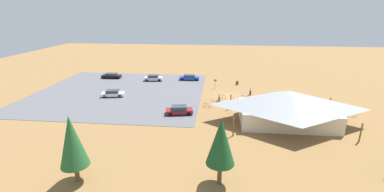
{
  "coord_description": "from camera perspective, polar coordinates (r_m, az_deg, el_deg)",
  "views": [
    {
      "loc": [
        2.19,
        50.95,
        16.78
      ],
      "look_at": [
        7.04,
        3.92,
        1.2
      ],
      "focal_mm": 24.74,
      "sensor_mm": 36.0,
      "label": 1
    }
  ],
  "objects": [
    {
      "name": "ground",
      "position": [
        53.69,
        7.93,
        -0.15
      ],
      "size": [
        160.0,
        160.0,
        0.0
      ],
      "primitive_type": "plane",
      "color": "olive",
      "rests_on": "ground"
    },
    {
      "name": "parking_lot_asphalt",
      "position": [
        58.46,
        -15.21,
        0.93
      ],
      "size": [
        34.87,
        32.81,
        0.05
      ],
      "primitive_type": "cube",
      "color": "#56565B",
      "rests_on": "ground"
    },
    {
      "name": "bike_pavilion",
      "position": [
        42.56,
        19.92,
        -1.87
      ],
      "size": [
        17.05,
        10.97,
        5.22
      ],
      "color": "beige",
      "rests_on": "ground"
    },
    {
      "name": "trash_bin",
      "position": [
        62.46,
        9.71,
        2.82
      ],
      "size": [
        0.6,
        0.6,
        0.9
      ],
      "primitive_type": "cylinder",
      "color": "brown",
      "rests_on": "ground"
    },
    {
      "name": "lot_sign",
      "position": [
        58.39,
        5.04,
        2.91
      ],
      "size": [
        0.56,
        0.08,
        2.2
      ],
      "color": "#99999E",
      "rests_on": "ground"
    },
    {
      "name": "pine_mideast",
      "position": [
        28.66,
        -24.45,
        -8.94
      ],
      "size": [
        2.83,
        2.83,
        7.18
      ],
      "color": "brown",
      "rests_on": "ground"
    },
    {
      "name": "pine_midwest",
      "position": [
        25.83,
        6.22,
        -9.81
      ],
      "size": [
        2.85,
        2.85,
        7.1
      ],
      "color": "brown",
      "rests_on": "ground"
    },
    {
      "name": "bicycle_orange_front_row",
      "position": [
        49.29,
        5.06,
        -1.26
      ],
      "size": [
        1.75,
        0.5,
        0.83
      ],
      "color": "black",
      "rests_on": "ground"
    },
    {
      "name": "bicycle_white_mid_cluster",
      "position": [
        51.92,
        30.1,
        -2.73
      ],
      "size": [
        1.43,
        1.17,
        0.86
      ],
      "color": "black",
      "rests_on": "ground"
    },
    {
      "name": "bicycle_teal_by_bin",
      "position": [
        51.29,
        8.84,
        -0.66
      ],
      "size": [
        0.48,
        1.71,
        0.83
      ],
      "color": "black",
      "rests_on": "ground"
    },
    {
      "name": "bicycle_blue_edge_south",
      "position": [
        54.34,
        25.47,
        -1.2
      ],
      "size": [
        0.82,
        1.52,
        0.76
      ],
      "color": "black",
      "rests_on": "ground"
    },
    {
      "name": "bicycle_silver_back_row",
      "position": [
        50.57,
        31.06,
        -3.4
      ],
      "size": [
        1.76,
        0.65,
        0.88
      ],
      "color": "black",
      "rests_on": "ground"
    },
    {
      "name": "bicycle_yellow_lone_west",
      "position": [
        50.32,
        25.48,
        -2.64
      ],
      "size": [
        0.72,
        1.69,
        0.85
      ],
      "color": "black",
      "rests_on": "ground"
    },
    {
      "name": "bicycle_red_near_sign",
      "position": [
        52.17,
        11.1,
        -0.41
      ],
      "size": [
        1.39,
        1.2,
        0.86
      ],
      "color": "black",
      "rests_on": "ground"
    },
    {
      "name": "bicycle_purple_yard_center",
      "position": [
        52.67,
        24.5,
        -1.6
      ],
      "size": [
        1.25,
        1.32,
        0.89
      ],
      "color": "black",
      "rests_on": "ground"
    },
    {
      "name": "bicycle_black_lone_east",
      "position": [
        54.86,
        28.37,
        -1.46
      ],
      "size": [
        0.58,
        1.66,
        0.75
      ],
      "color": "black",
      "rests_on": "ground"
    },
    {
      "name": "bicycle_green_near_porch",
      "position": [
        47.28,
        8.65,
        -2.29
      ],
      "size": [
        0.64,
        1.72,
        0.81
      ],
      "color": "black",
      "rests_on": "ground"
    },
    {
      "name": "bicycle_orange_yard_front",
      "position": [
        47.43,
        3.27,
        -2.06
      ],
      "size": [
        1.65,
        0.63,
        0.77
      ],
      "color": "black",
      "rests_on": "ground"
    },
    {
      "name": "bicycle_white_edge_north",
      "position": [
        52.06,
        6.44,
        -0.22
      ],
      "size": [
        1.6,
        0.72,
        0.92
      ],
      "color": "black",
      "rests_on": "ground"
    },
    {
      "name": "car_black_back_corner",
      "position": [
        70.31,
        -16.99,
        4.22
      ],
      "size": [
        4.81,
        1.95,
        1.31
      ],
      "color": "black",
      "rests_on": "parking_lot_asphalt"
    },
    {
      "name": "car_silver_front_row",
      "position": [
        65.51,
        -8.32,
        3.89
      ],
      "size": [
        4.55,
        2.22,
        1.44
      ],
      "color": "#BCBCC1",
      "rests_on": "parking_lot_asphalt"
    },
    {
      "name": "car_maroon_mid_lot",
      "position": [
        44.24,
        -2.77,
        -3.02
      ],
      "size": [
        4.7,
        2.65,
        1.43
      ],
      "color": "maroon",
      "rests_on": "parking_lot_asphalt"
    },
    {
      "name": "car_white_second_row",
      "position": [
        55.32,
        -16.71,
        0.57
      ],
      "size": [
        4.62,
        2.6,
        1.35
      ],
      "color": "white",
      "rests_on": "parking_lot_asphalt"
    },
    {
      "name": "car_blue_near_entry",
      "position": [
        65.53,
        -0.55,
        4.05
      ],
      "size": [
        4.84,
        1.92,
        1.32
      ],
      "color": "#1E42B2",
      "rests_on": "parking_lot_asphalt"
    },
    {
      "name": "visitor_at_bikes",
      "position": [
        55.26,
        12.48,
        1.1
      ],
      "size": [
        0.39,
        0.36,
        1.73
      ],
      "color": "#2D3347",
      "rests_on": "ground"
    },
    {
      "name": "visitor_crossing_yard",
      "position": [
        50.54,
        5.88,
        -0.12
      ],
      "size": [
        0.36,
        0.36,
        1.79
      ],
      "color": "#2D3347",
      "rests_on": "ground"
    }
  ]
}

